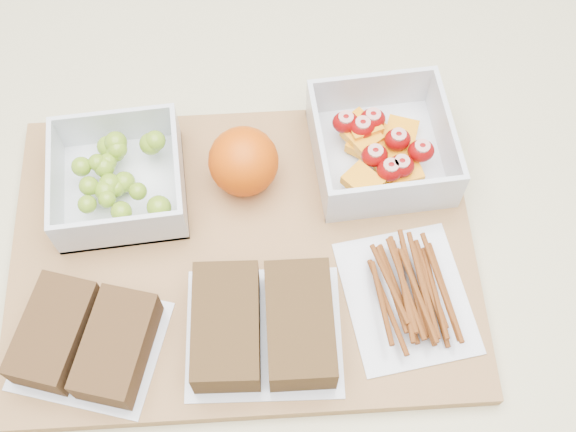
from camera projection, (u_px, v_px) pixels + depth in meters
name	position (u px, v px, depth m)	size (l,w,h in m)	color
ground	(279.00, 419.00, 1.48)	(4.00, 4.00, 0.00)	gray
counter	(276.00, 358.00, 1.08)	(1.20, 0.90, 0.90)	beige
cutting_board	(243.00, 252.00, 0.66)	(0.42, 0.30, 0.02)	#A17342
grape_container	(121.00, 178.00, 0.66)	(0.12, 0.12, 0.05)	silver
fruit_container	(381.00, 147.00, 0.68)	(0.13, 0.13, 0.05)	silver
orange	(243.00, 161.00, 0.66)	(0.06, 0.06, 0.06)	#DF4F05
sandwich_bag_left	(86.00, 340.00, 0.60)	(0.15, 0.14, 0.04)	silver
sandwich_bag_center	(263.00, 326.00, 0.60)	(0.14, 0.13, 0.04)	silver
pretzel_bag	(408.00, 292.00, 0.62)	(0.11, 0.13, 0.03)	silver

